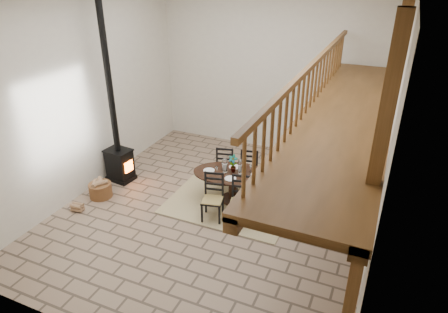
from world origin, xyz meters
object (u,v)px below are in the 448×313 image
at_px(log_stack, 77,207).
at_px(dining_table, 232,185).
at_px(log_basket, 100,189).
at_px(wood_stove, 117,142).

bearing_deg(log_stack, dining_table, 30.49).
height_order(log_basket, log_stack, log_basket).
relative_size(log_basket, log_stack, 1.85).
bearing_deg(log_stack, wood_stove, 89.15).
distance_m(dining_table, log_basket, 3.36).
relative_size(dining_table, log_basket, 4.13).
xyz_separation_m(dining_table, log_stack, (-3.24, -1.91, -0.35)).
xyz_separation_m(dining_table, log_basket, (-3.14, -1.16, -0.25)).
bearing_deg(log_stack, log_basket, 82.54).
bearing_deg(log_basket, wood_stove, 94.42).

